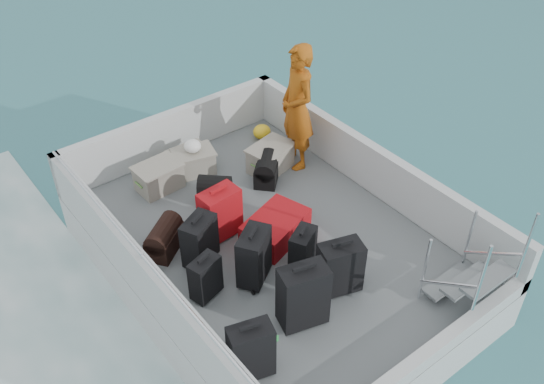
{
  "coord_description": "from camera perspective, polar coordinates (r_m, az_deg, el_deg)",
  "views": [
    {
      "loc": [
        -3.44,
        -4.46,
        5.85
      ],
      "look_at": [
        0.29,
        0.38,
        1.0
      ],
      "focal_mm": 40.0,
      "sensor_mm": 36.0,
      "label": 1
    }
  ],
  "objects": [
    {
      "name": "deck_fittings",
      "position": [
        7.42,
        3.62,
        -2.54
      ],
      "size": [
        3.6,
        5.0,
        0.9
      ],
      "color": "#B8BDBD",
      "rests_on": "deck"
    },
    {
      "name": "yellow_bag",
      "position": [
        9.47,
        -0.96,
        5.7
      ],
      "size": [
        0.28,
        0.26,
        0.22
      ],
      "primitive_type": "ellipsoid",
      "color": "yellow",
      "rests_on": "deck"
    },
    {
      "name": "suitcase_1",
      "position": [
        6.87,
        -6.28,
        -8.08
      ],
      "size": [
        0.4,
        0.3,
        0.54
      ],
      "primitive_type": "cube",
      "rotation": [
        0.0,
        0.0,
        0.28
      ],
      "color": "black",
      "rests_on": "deck"
    },
    {
      "name": "suitcase_6",
      "position": [
        6.89,
        6.41,
        -7.14
      ],
      "size": [
        0.55,
        0.42,
        0.67
      ],
      "primitive_type": "cube",
      "rotation": [
        0.0,
        0.0,
        -0.31
      ],
      "color": "black",
      "rests_on": "deck"
    },
    {
      "name": "ground",
      "position": [
        8.12,
        -0.02,
        -7.64
      ],
      "size": [
        160.0,
        160.0,
        0.0
      ],
      "primitive_type": "plane",
      "color": "#1D5A65",
      "rests_on": "ground"
    },
    {
      "name": "crate_2",
      "position": [
        8.76,
        -7.33,
        2.77
      ],
      "size": [
        0.62,
        0.5,
        0.33
      ],
      "primitive_type": "cube",
      "rotation": [
        0.0,
        0.0,
        -0.25
      ],
      "color": "gray",
      "rests_on": "deck"
    },
    {
      "name": "deck",
      "position": [
        7.69,
        -0.02,
        -4.48
      ],
      "size": [
        3.3,
        4.7,
        0.02
      ],
      "primitive_type": "cube",
      "color": "slate",
      "rests_on": "ferry_hull"
    },
    {
      "name": "white_bag",
      "position": [
        8.62,
        -7.47,
        4.14
      ],
      "size": [
        0.24,
        0.24,
        0.18
      ],
      "primitive_type": "ellipsoid",
      "color": "white",
      "rests_on": "crate_2"
    },
    {
      "name": "duffel_0",
      "position": [
        7.55,
        -10.08,
        -4.48
      ],
      "size": [
        0.62,
        0.56,
        0.32
      ],
      "primitive_type": null,
      "rotation": [
        0.0,
        0.0,
        0.62
      ],
      "color": "black",
      "rests_on": "deck"
    },
    {
      "name": "duffel_1",
      "position": [
        8.18,
        -5.37,
        -0.05
      ],
      "size": [
        0.52,
        0.52,
        0.32
      ],
      "primitive_type": null,
      "rotation": [
        0.0,
        0.0,
        -0.76
      ],
      "color": "black",
      "rests_on": "deck"
    },
    {
      "name": "suitcase_2",
      "position": [
        7.24,
        -6.82,
        -4.63
      ],
      "size": [
        0.51,
        0.43,
        0.64
      ],
      "primitive_type": "cube",
      "rotation": [
        0.0,
        0.0,
        0.45
      ],
      "color": "black",
      "rests_on": "deck"
    },
    {
      "name": "suitcase_4",
      "position": [
        6.96,
        -1.71,
        -6.16
      ],
      "size": [
        0.54,
        0.49,
        0.69
      ],
      "primitive_type": "cube",
      "rotation": [
        0.0,
        0.0,
        0.58
      ],
      "color": "black",
      "rests_on": "deck"
    },
    {
      "name": "crate_1",
      "position": [
        8.82,
        -7.8,
        2.92
      ],
      "size": [
        0.52,
        0.36,
        0.31
      ],
      "primitive_type": "cube",
      "rotation": [
        0.0,
        0.0,
        0.0
      ],
      "color": "gray",
      "rests_on": "deck"
    },
    {
      "name": "passenger",
      "position": [
        8.48,
        2.4,
        7.92
      ],
      "size": [
        0.59,
        0.77,
        1.85
      ],
      "primitive_type": "imported",
      "rotation": [
        0.0,
        0.0,
        -1.81
      ],
      "color": "orange",
      "rests_on": "deck"
    },
    {
      "name": "crate_0",
      "position": [
        8.52,
        -10.6,
        1.32
      ],
      "size": [
        0.61,
        0.44,
        0.36
      ],
      "primitive_type": "cube",
      "rotation": [
        0.0,
        0.0,
        0.05
      ],
      "color": "gray",
      "rests_on": "deck"
    },
    {
      "name": "suitcase_8",
      "position": [
        7.59,
        0.33,
        -3.41
      ],
      "size": [
        0.95,
        0.77,
        0.33
      ],
      "primitive_type": "cube",
      "rotation": [
        0.0,
        0.0,
        1.87
      ],
      "color": "#AF0D1B",
      "rests_on": "deck"
    },
    {
      "name": "ferry_hull",
      "position": [
        7.91,
        -0.02,
        -6.13
      ],
      "size": [
        3.6,
        5.0,
        0.6
      ],
      "primitive_type": "cube",
      "color": "silver",
      "rests_on": "ground"
    },
    {
      "name": "suitcase_0",
      "position": [
        6.11,
        -1.98,
        -14.81
      ],
      "size": [
        0.49,
        0.36,
        0.67
      ],
      "primitive_type": "cube",
      "rotation": [
        0.0,
        0.0,
        -0.28
      ],
      "color": "black",
      "rests_on": "deck"
    },
    {
      "name": "suitcase_7",
      "position": [
        7.16,
        2.9,
        -5.48
      ],
      "size": [
        0.44,
        0.37,
        0.54
      ],
      "primitive_type": "cube",
      "rotation": [
        0.0,
        0.0,
        0.48
      ],
      "color": "black",
      "rests_on": "deck"
    },
    {
      "name": "suitcase_3",
      "position": [
        6.5,
        2.94,
        -9.81
      ],
      "size": [
        0.57,
        0.43,
        0.78
      ],
      "primitive_type": "cube",
      "rotation": [
        0.0,
        0.0,
        -0.27
      ],
      "color": "black",
      "rests_on": "deck"
    },
    {
      "name": "duffel_2",
      "position": [
        8.52,
        -0.51,
        1.9
      ],
      "size": [
        0.54,
        0.54,
        0.32
      ],
      "primitive_type": null,
      "rotation": [
        0.0,
        0.0,
        0.77
      ],
      "color": "black",
      "rests_on": "deck"
    },
    {
      "name": "crate_3",
      "position": [
        8.74,
        -0.16,
        3.14
      ],
      "size": [
        0.68,
        0.54,
        0.36
      ],
      "primitive_type": "cube",
      "rotation": [
        0.0,
        0.0,
        0.22
      ],
      "color": "gray",
      "rests_on": "deck"
    },
    {
      "name": "suitcase_5",
      "position": [
        7.55,
        -4.91,
        -2.06
      ],
      "size": [
        0.52,
        0.33,
        0.68
      ],
      "primitive_type": "cube",
      "rotation": [
        0.0,
        0.0,
        0.08
      ],
      "color": "#AF0D1B",
      "rests_on": "deck"
    }
  ]
}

